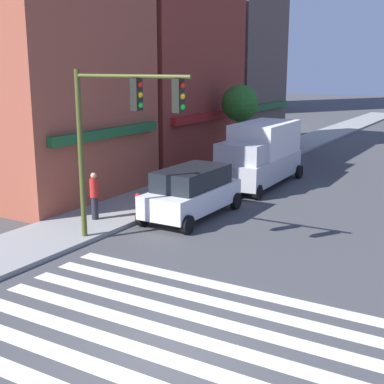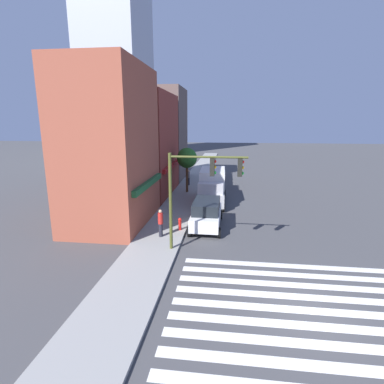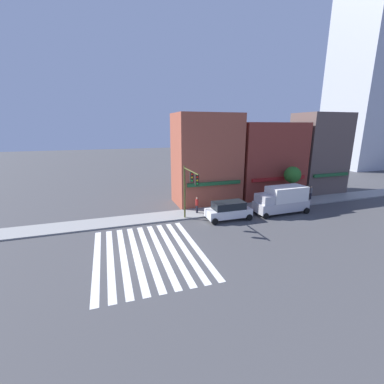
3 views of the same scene
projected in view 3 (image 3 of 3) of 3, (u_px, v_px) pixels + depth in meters
ground_plane at (148, 253)px, 19.88m from camera, size 200.00×200.00×0.00m
sidewalk_left at (137, 220)px, 26.76m from camera, size 120.00×3.00×0.15m
crosswalk_stripes at (148, 253)px, 19.88m from camera, size 8.05×10.80×0.01m
storefront_row at (266, 158)px, 34.63m from camera, size 25.04×5.30×11.36m
tower_distant at (376, 66)px, 57.60m from camera, size 16.58×12.37×45.24m
traffic_signal at (189, 184)px, 24.80m from camera, size 0.32×4.25×5.64m
suv_white at (228, 210)px, 26.77m from camera, size 4.72×2.12×1.94m
box_truck_silver at (282, 199)px, 28.66m from camera, size 6.26×2.42×3.04m
pedestrian_red_jacket at (197, 205)px, 28.47m from camera, size 0.32×0.32×1.77m
pedestrian_grey_coat at (311, 192)px, 33.79m from camera, size 0.32×0.32×1.77m
fire_hydrant at (211, 210)px, 28.06m from camera, size 0.24×0.24×0.84m
street_tree at (292, 175)px, 31.79m from camera, size 2.06×2.06×4.58m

